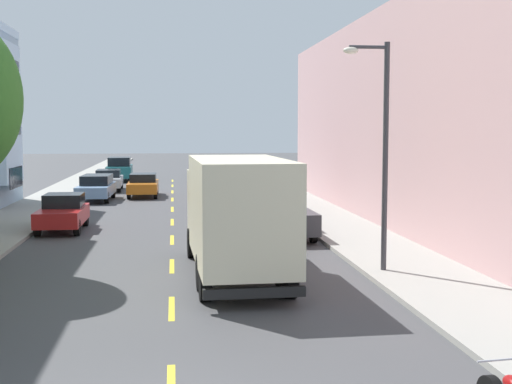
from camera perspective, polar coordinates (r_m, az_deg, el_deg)
name	(u,v)px	position (r m, az deg, el deg)	size (l,w,h in m)	color
ground_plane	(172,203)	(39.08, -7.01, -0.93)	(160.00, 160.00, 0.00)	#424244
sidewalk_left	(37,208)	(37.77, -17.85, -1.25)	(3.20, 120.00, 0.14)	#99968E
sidewalk_right	(302,204)	(37.75, 3.83, -1.01)	(3.20, 120.00, 0.14)	#99968E
lane_centerline_dashes	(172,215)	(33.62, -7.01, -1.93)	(0.14, 47.20, 0.01)	yellow
apartment_block_opposite	(483,119)	(31.91, 18.44, 5.82)	(10.00, 36.00, 9.31)	#CC9E9E
street_lamp	(380,139)	(19.79, 10.34, 4.40)	(1.35, 0.28, 6.51)	#38383D
delivery_box_truck	(236,210)	(19.19, -1.71, -1.52)	(2.61, 7.92, 3.42)	beige
parked_hatchback_red	(63,212)	(29.39, -15.84, -1.66)	(1.75, 4.00, 1.50)	#AD1E1E
parked_sedan_silver	(109,180)	(47.72, -12.22, 1.02)	(1.92, 4.55, 1.43)	#B2B5BA
parked_suv_burgundy	(254,191)	(35.73, -0.19, 0.12)	(1.96, 4.80, 1.93)	maroon
parked_wagon_sky	(96,187)	(41.20, -13.20, 0.41)	(1.94, 4.75, 1.50)	#7A9EC6
parked_wagon_forest	(225,169)	(58.59, -2.65, 1.96)	(1.86, 4.71, 1.50)	#194C28
parked_suv_teal	(120,169)	(56.43, -11.33, 1.92)	(2.09, 4.85, 1.93)	#195B60
parked_pickup_charcoal	(280,214)	(27.09, 2.02, -1.88)	(2.13, 5.35, 1.73)	#333338
moving_orange_sedan	(143,185)	(43.10, -9.41, 0.62)	(1.80, 4.50, 1.43)	orange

